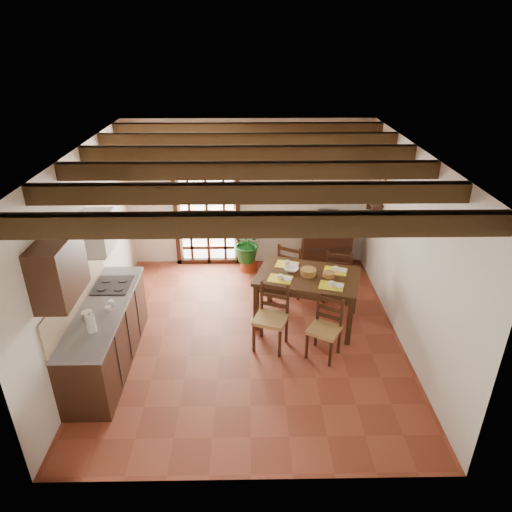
{
  "coord_description": "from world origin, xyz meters",
  "views": [
    {
      "loc": [
        0.0,
        -5.7,
        4.18
      ],
      "look_at": [
        0.1,
        0.4,
        1.15
      ],
      "focal_mm": 32.0,
      "sensor_mm": 36.0,
      "label": 1
    }
  ],
  "objects_px": {
    "chair_far_right": "(337,284)",
    "pendant_lamp": "(312,195)",
    "crt_tv": "(328,221)",
    "sideboard": "(326,249)",
    "potted_plant": "(248,243)",
    "chair_near_left": "(271,329)",
    "chair_near_right": "(324,339)",
    "dining_table": "(308,281)",
    "kitchen_counter": "(106,334)",
    "chair_far_left": "(292,278)"
  },
  "relations": [
    {
      "from": "chair_near_right",
      "to": "chair_far_left",
      "type": "relative_size",
      "value": 0.91
    },
    {
      "from": "chair_far_right",
      "to": "sideboard",
      "type": "relative_size",
      "value": 1.06
    },
    {
      "from": "chair_far_right",
      "to": "potted_plant",
      "type": "bearing_deg",
      "value": -23.61
    },
    {
      "from": "kitchen_counter",
      "to": "chair_far_right",
      "type": "relative_size",
      "value": 2.3
    },
    {
      "from": "kitchen_counter",
      "to": "sideboard",
      "type": "xyz_separation_m",
      "value": [
        3.44,
        2.83,
        -0.08
      ]
    },
    {
      "from": "chair_near_left",
      "to": "chair_far_left",
      "type": "relative_size",
      "value": 1.0
    },
    {
      "from": "dining_table",
      "to": "pendant_lamp",
      "type": "xyz_separation_m",
      "value": [
        0.0,
        0.1,
        1.35
      ]
    },
    {
      "from": "pendant_lamp",
      "to": "dining_table",
      "type": "bearing_deg",
      "value": -90.0
    },
    {
      "from": "dining_table",
      "to": "chair_near_left",
      "type": "relative_size",
      "value": 1.8
    },
    {
      "from": "chair_far_left",
      "to": "sideboard",
      "type": "xyz_separation_m",
      "value": [
        0.74,
        0.98,
        0.09
      ]
    },
    {
      "from": "kitchen_counter",
      "to": "chair_near_right",
      "type": "height_order",
      "value": "kitchen_counter"
    },
    {
      "from": "kitchen_counter",
      "to": "potted_plant",
      "type": "xyz_separation_m",
      "value": [
        1.94,
        2.74,
        0.1
      ]
    },
    {
      "from": "sideboard",
      "to": "potted_plant",
      "type": "height_order",
      "value": "potted_plant"
    },
    {
      "from": "sideboard",
      "to": "crt_tv",
      "type": "bearing_deg",
      "value": -87.87
    },
    {
      "from": "sideboard",
      "to": "crt_tv",
      "type": "relative_size",
      "value": 2.23
    },
    {
      "from": "chair_near_left",
      "to": "dining_table",
      "type": "bearing_deg",
      "value": 66.68
    },
    {
      "from": "sideboard",
      "to": "potted_plant",
      "type": "bearing_deg",
      "value": -174.49
    },
    {
      "from": "chair_far_right",
      "to": "crt_tv",
      "type": "relative_size",
      "value": 2.36
    },
    {
      "from": "chair_far_right",
      "to": "potted_plant",
      "type": "distance_m",
      "value": 1.9
    },
    {
      "from": "chair_near_right",
      "to": "crt_tv",
      "type": "height_order",
      "value": "crt_tv"
    },
    {
      "from": "chair_far_left",
      "to": "crt_tv",
      "type": "height_order",
      "value": "crt_tv"
    },
    {
      "from": "sideboard",
      "to": "pendant_lamp",
      "type": "bearing_deg",
      "value": -106.57
    },
    {
      "from": "dining_table",
      "to": "chair_far_right",
      "type": "xyz_separation_m",
      "value": [
        0.59,
        0.64,
        -0.42
      ]
    },
    {
      "from": "crt_tv",
      "to": "pendant_lamp",
      "type": "xyz_separation_m",
      "value": [
        -0.59,
        -1.74,
        1.1
      ]
    },
    {
      "from": "dining_table",
      "to": "chair_far_right",
      "type": "height_order",
      "value": "chair_far_right"
    },
    {
      "from": "crt_tv",
      "to": "chair_far_right",
      "type": "bearing_deg",
      "value": -84.46
    },
    {
      "from": "chair_far_left",
      "to": "crt_tv",
      "type": "distance_m",
      "value": 1.4
    },
    {
      "from": "potted_plant",
      "to": "pendant_lamp",
      "type": "relative_size",
      "value": 2.32
    },
    {
      "from": "chair_far_right",
      "to": "pendant_lamp",
      "type": "distance_m",
      "value": 1.95
    },
    {
      "from": "chair_near_right",
      "to": "potted_plant",
      "type": "xyz_separation_m",
      "value": [
        -1.06,
        2.62,
        0.29
      ]
    },
    {
      "from": "dining_table",
      "to": "pendant_lamp",
      "type": "distance_m",
      "value": 1.36
    },
    {
      "from": "chair_near_right",
      "to": "potted_plant",
      "type": "height_order",
      "value": "potted_plant"
    },
    {
      "from": "potted_plant",
      "to": "chair_far_left",
      "type": "bearing_deg",
      "value": -49.39
    },
    {
      "from": "chair_near_left",
      "to": "pendant_lamp",
      "type": "height_order",
      "value": "pendant_lamp"
    },
    {
      "from": "crt_tv",
      "to": "potted_plant",
      "type": "xyz_separation_m",
      "value": [
        -1.51,
        -0.08,
        -0.41
      ]
    },
    {
      "from": "dining_table",
      "to": "chair_near_right",
      "type": "bearing_deg",
      "value": -63.81
    },
    {
      "from": "pendant_lamp",
      "to": "kitchen_counter",
      "type": "bearing_deg",
      "value": -159.32
    },
    {
      "from": "chair_near_right",
      "to": "pendant_lamp",
      "type": "xyz_separation_m",
      "value": [
        -0.14,
        0.96,
        1.8
      ]
    },
    {
      "from": "sideboard",
      "to": "potted_plant",
      "type": "xyz_separation_m",
      "value": [
        -1.51,
        -0.09,
        0.18
      ]
    },
    {
      "from": "chair_near_left",
      "to": "sideboard",
      "type": "xyz_separation_m",
      "value": [
        1.18,
        2.49,
        0.09
      ]
    },
    {
      "from": "kitchen_counter",
      "to": "pendant_lamp",
      "type": "height_order",
      "value": "pendant_lamp"
    },
    {
      "from": "chair_near_left",
      "to": "potted_plant",
      "type": "relative_size",
      "value": 0.5
    },
    {
      "from": "chair_near_left",
      "to": "crt_tv",
      "type": "relative_size",
      "value": 2.35
    },
    {
      "from": "chair_near_right",
      "to": "chair_far_right",
      "type": "xyz_separation_m",
      "value": [
        0.45,
        1.51,
        0.03
      ]
    },
    {
      "from": "sideboard",
      "to": "pendant_lamp",
      "type": "distance_m",
      "value": 2.5
    },
    {
      "from": "dining_table",
      "to": "kitchen_counter",
      "type": "bearing_deg",
      "value": -144.39
    },
    {
      "from": "crt_tv",
      "to": "pendant_lamp",
      "type": "relative_size",
      "value": 0.49
    },
    {
      "from": "kitchen_counter",
      "to": "crt_tv",
      "type": "relative_size",
      "value": 5.43
    },
    {
      "from": "crt_tv",
      "to": "potted_plant",
      "type": "relative_size",
      "value": 0.21
    },
    {
      "from": "dining_table",
      "to": "sideboard",
      "type": "relative_size",
      "value": 1.9
    }
  ]
}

